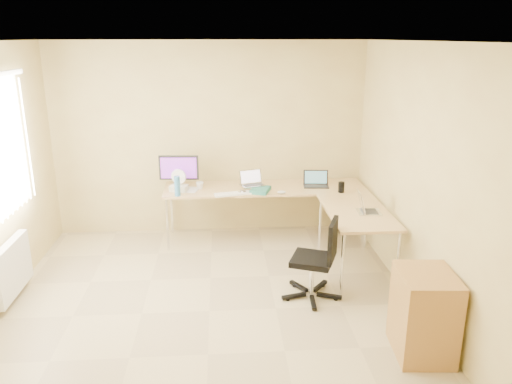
{
  "coord_description": "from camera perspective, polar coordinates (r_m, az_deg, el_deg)",
  "views": [
    {
      "loc": [
        0.15,
        -4.45,
        2.64
      ],
      "look_at": [
        0.55,
        1.1,
        0.9
      ],
      "focal_mm": 35.02,
      "sensor_mm": 36.0,
      "label": 1
    }
  ],
  "objects": [
    {
      "name": "radiator",
      "position": [
        5.79,
        -26.09,
        -7.83
      ],
      "size": [
        0.09,
        0.8,
        0.55
      ],
      "primitive_type": "cube",
      "color": "white",
      "rests_on": "ground"
    },
    {
      "name": "monitor",
      "position": [
        6.59,
        -8.78,
        2.31
      ],
      "size": [
        0.52,
        0.2,
        0.44
      ],
      "primitive_type": "cube",
      "rotation": [
        0.0,
        0.0,
        -0.07
      ],
      "color": "black",
      "rests_on": "desk_main"
    },
    {
      "name": "mouse",
      "position": [
        6.34,
        2.94,
        -0.01
      ],
      "size": [
        0.12,
        0.08,
        0.04
      ],
      "primitive_type": "ellipsoid",
      "rotation": [
        0.0,
        0.0,
        0.14
      ],
      "color": "silver",
      "rests_on": "desk_main"
    },
    {
      "name": "white_box",
      "position": [
        6.5,
        -8.81,
        0.42
      ],
      "size": [
        0.24,
        0.2,
        0.08
      ],
      "primitive_type": "cube",
      "rotation": [
        0.0,
        0.0,
        -0.27
      ],
      "color": "beige",
      "rests_on": "desk_main"
    },
    {
      "name": "papers",
      "position": [
        6.54,
        -7.47,
        0.26
      ],
      "size": [
        0.24,
        0.3,
        0.01
      ],
      "primitive_type": "cube",
      "rotation": [
        0.0,
        0.0,
        -0.24
      ],
      "color": "silver",
      "rests_on": "desk_main"
    },
    {
      "name": "book_stack",
      "position": [
        6.4,
        0.51,
        0.23
      ],
      "size": [
        0.3,
        0.35,
        0.05
      ],
      "primitive_type": "cube",
      "rotation": [
        0.0,
        0.0,
        -0.35
      ],
      "color": "#256B5E",
      "rests_on": "desk_main"
    },
    {
      "name": "water_bottle",
      "position": [
        6.29,
        -8.98,
        0.67
      ],
      "size": [
        0.09,
        0.09,
        0.25
      ],
      "primitive_type": "cylinder",
      "rotation": [
        0.0,
        0.0,
        0.32
      ],
      "color": "#3B83BE",
      "rests_on": "desk_main"
    },
    {
      "name": "desk_main",
      "position": [
        6.72,
        1.03,
        -2.42
      ],
      "size": [
        2.65,
        0.7,
        0.73
      ],
      "primitive_type": "cube",
      "color": "tan",
      "rests_on": "ground"
    },
    {
      "name": "desk_return",
      "position": [
        5.97,
        11.3,
        -5.38
      ],
      "size": [
        0.7,
        1.3,
        0.73
      ],
      "primitive_type": "cube",
      "color": "tan",
      "rests_on": "ground"
    },
    {
      "name": "keyboard",
      "position": [
        6.3,
        -2.62,
        -0.2
      ],
      "size": [
        0.49,
        0.23,
        0.02
      ],
      "primitive_type": "cube",
      "rotation": [
        0.0,
        0.0,
        0.21
      ],
      "color": "white",
      "rests_on": "desk_main"
    },
    {
      "name": "ceiling",
      "position": [
        4.45,
        -6.32,
        16.74
      ],
      "size": [
        4.5,
        4.5,
        0.0
      ],
      "primitive_type": "plane",
      "rotation": [
        3.14,
        0.0,
        0.0
      ],
      "color": "white",
      "rests_on": "ground"
    },
    {
      "name": "wall_front",
      "position": [
        2.58,
        -7.06,
        -14.07
      ],
      "size": [
        4.5,
        0.0,
        4.5
      ],
      "primitive_type": "plane",
      "rotation": [
        -1.57,
        0.0,
        0.0
      ],
      "color": "#D1C27D",
      "rests_on": "ground"
    },
    {
      "name": "mug",
      "position": [
        6.55,
        -6.43,
        0.73
      ],
      "size": [
        0.12,
        0.12,
        0.1
      ],
      "primitive_type": "imported",
      "rotation": [
        0.0,
        0.0,
        0.22
      ],
      "color": "silver",
      "rests_on": "desk_main"
    },
    {
      "name": "cd_stack",
      "position": [
        6.35,
        -1.63,
        -0.03
      ],
      "size": [
        0.12,
        0.12,
        0.03
      ],
      "primitive_type": "cylinder",
      "rotation": [
        0.0,
        0.0,
        -0.13
      ],
      "color": "white",
      "rests_on": "desk_main"
    },
    {
      "name": "floor",
      "position": [
        5.18,
        -5.35,
        -13.38
      ],
      "size": [
        4.5,
        4.5,
        0.0
      ],
      "primitive_type": "plane",
      "color": "tan",
      "rests_on": "ground"
    },
    {
      "name": "cabinet",
      "position": [
        4.62,
        18.6,
        -13.23
      ],
      "size": [
        0.5,
        0.6,
        0.78
      ],
      "primitive_type": "cube",
      "rotation": [
        0.0,
        0.0,
        -0.08
      ],
      "color": "#9E6644",
      "rests_on": "ground"
    },
    {
      "name": "laptop_return",
      "position": [
        5.77,
        12.85,
        -1.36
      ],
      "size": [
        0.33,
        0.27,
        0.2
      ],
      "primitive_type": "cube",
      "rotation": [
        0.0,
        0.0,
        1.49
      ],
      "color": "silver",
      "rests_on": "desk_return"
    },
    {
      "name": "office_chair",
      "position": [
        5.22,
        6.46,
        -6.94
      ],
      "size": [
        0.69,
        0.69,
        0.88
      ],
      "primitive_type": "cube",
      "rotation": [
        0.0,
        0.0,
        -0.38
      ],
      "color": "black",
      "rests_on": "ground"
    },
    {
      "name": "laptop_center",
      "position": [
        6.48,
        -0.38,
        1.58
      ],
      "size": [
        0.36,
        0.32,
        0.2
      ],
      "primitive_type": "cube",
      "rotation": [
        0.0,
        0.0,
        0.31
      ],
      "color": "#B2B2B2",
      "rests_on": "desk_main"
    },
    {
      "name": "wall_right",
      "position": [
        5.04,
        18.81,
        0.99
      ],
      "size": [
        0.0,
        4.5,
        4.5
      ],
      "primitive_type": "plane",
      "rotation": [
        1.57,
        0.0,
        -1.57
      ],
      "color": "#D1C27D",
      "rests_on": "ground"
    },
    {
      "name": "black_cup",
      "position": [
        6.46,
        9.72,
        0.54
      ],
      "size": [
        0.09,
        0.09,
        0.13
      ],
      "primitive_type": "cylinder",
      "rotation": [
        0.0,
        0.0,
        -0.19
      ],
      "color": "black",
      "rests_on": "desk_main"
    },
    {
      "name": "laptop_black",
      "position": [
        6.66,
        6.9,
        1.49
      ],
      "size": [
        0.35,
        0.27,
        0.21
      ],
      "primitive_type": "cube",
      "rotation": [
        0.0,
        0.0,
        -0.1
      ],
      "color": "black",
      "rests_on": "desk_main"
    },
    {
      "name": "desk_fan",
      "position": [
        6.58,
        -8.78,
        1.39
      ],
      "size": [
        0.25,
        0.25,
        0.25
      ],
      "primitive_type": "cylinder",
      "rotation": [
        0.0,
        0.0,
        -0.36
      ],
      "color": "white",
      "rests_on": "desk_main"
    },
    {
      "name": "wall_back",
      "position": [
        6.84,
        -5.33,
        5.98
      ],
      "size": [
        4.5,
        0.0,
        4.5
      ],
      "primitive_type": "plane",
      "rotation": [
        1.57,
        0.0,
        0.0
      ],
      "color": "#D1C27D",
      "rests_on": "ground"
    }
  ]
}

